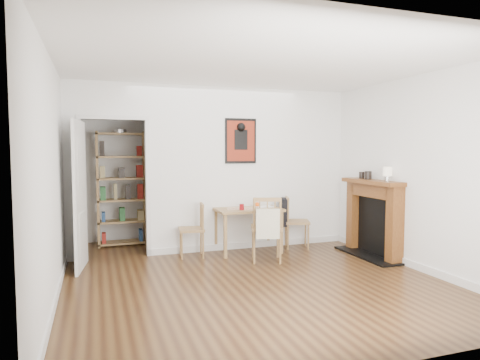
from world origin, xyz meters
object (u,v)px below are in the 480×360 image
object	(u,v)px
fireplace	(374,216)
bookshelf	(122,189)
dining_table	(248,213)
chair_right	(296,221)
red_glass	(242,207)
chair_left	(192,230)
orange_fruit	(257,205)
chair_front	(266,228)
ceramic_jar_b	(362,175)
notebook	(264,207)
ceramic_jar_a	(368,175)
mantel_lamp	(388,172)

from	to	relation	value
fireplace	bookshelf	bearing A→B (deg)	150.50
dining_table	chair_right	xyz separation A→B (m)	(0.84, 0.01, -0.17)
fireplace	red_glass	distance (m)	2.01
chair_left	orange_fruit	bearing A→B (deg)	5.63
fireplace	chair_front	bearing A→B (deg)	171.85
red_glass	ceramic_jar_b	xyz separation A→B (m)	(1.85, -0.41, 0.47)
notebook	ceramic_jar_b	size ratio (longest dim) A/B	2.56
chair_right	bookshelf	xyz separation A→B (m)	(-2.68, 1.16, 0.51)
notebook	ceramic_jar_b	xyz separation A→B (m)	(1.41, -0.59, 0.51)
chair_left	red_glass	bearing A→B (deg)	-9.10
fireplace	ceramic_jar_a	distance (m)	0.62
chair_right	notebook	world-z (taller)	chair_right
chair_right	chair_front	size ratio (longest dim) A/B	0.89
dining_table	ceramic_jar_a	bearing A→B (deg)	-23.23
dining_table	mantel_lamp	bearing A→B (deg)	-34.76
chair_right	mantel_lamp	bearing A→B (deg)	-54.09
chair_left	red_glass	distance (m)	0.84
chair_front	orange_fruit	size ratio (longest dim) A/B	12.24
dining_table	chair_left	world-z (taller)	chair_left
ceramic_jar_a	ceramic_jar_b	size ratio (longest dim) A/B	1.18
mantel_lamp	fireplace	bearing A→B (deg)	85.90
chair_right	fireplace	xyz separation A→B (m)	(0.88, -0.86, 0.18)
notebook	chair_left	bearing A→B (deg)	-177.16
ceramic_jar_a	dining_table	bearing A→B (deg)	156.77
chair_front	orange_fruit	distance (m)	0.76
chair_front	ceramic_jar_a	xyz separation A→B (m)	(1.63, -0.11, 0.74)
dining_table	ceramic_jar_a	distance (m)	1.94
fireplace	ceramic_jar_b	bearing A→B (deg)	93.89
orange_fruit	notebook	size ratio (longest dim) A/B	0.29
dining_table	chair_front	distance (m)	0.63
orange_fruit	ceramic_jar_b	bearing A→B (deg)	-23.02
chair_front	bookshelf	xyz separation A→B (m)	(-1.91, 1.78, 0.46)
red_glass	orange_fruit	bearing A→B (deg)	33.78
red_glass	bookshelf	bearing A→B (deg)	142.35
bookshelf	ceramic_jar_b	xyz separation A→B (m)	(3.54, -1.72, 0.27)
fireplace	orange_fruit	xyz separation A→B (m)	(-1.53, 0.94, 0.12)
dining_table	bookshelf	xyz separation A→B (m)	(-1.84, 1.17, 0.33)
chair_left	fireplace	xyz separation A→B (m)	(2.63, -0.83, 0.21)
dining_table	bookshelf	size ratio (longest dim) A/B	0.53
red_glass	mantel_lamp	size ratio (longest dim) A/B	0.43
mantel_lamp	ceramic_jar_b	xyz separation A→B (m)	(0.00, 0.63, -0.08)
red_glass	ceramic_jar_a	size ratio (longest dim) A/B	0.73
fireplace	ceramic_jar_a	xyz separation A→B (m)	(-0.03, 0.12, 0.61)
chair_right	ceramic_jar_a	xyz separation A→B (m)	(0.85, -0.73, 0.78)
red_glass	orange_fruit	size ratio (longest dim) A/B	1.17
chair_left	mantel_lamp	world-z (taller)	mantel_lamp
chair_right	fireplace	world-z (taller)	fireplace
bookshelf	chair_front	bearing A→B (deg)	-43.01
dining_table	orange_fruit	size ratio (longest dim) A/B	13.12
notebook	mantel_lamp	world-z (taller)	mantel_lamp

